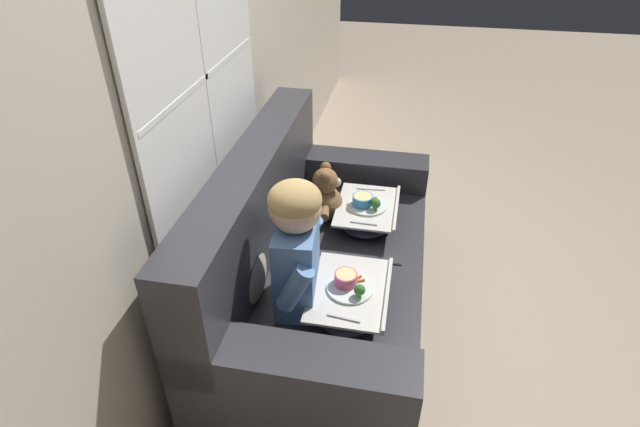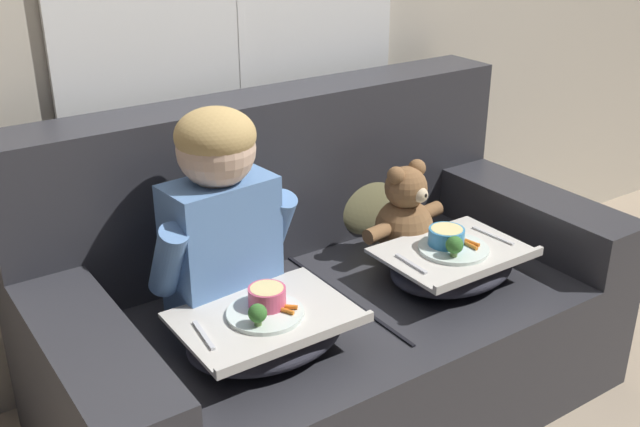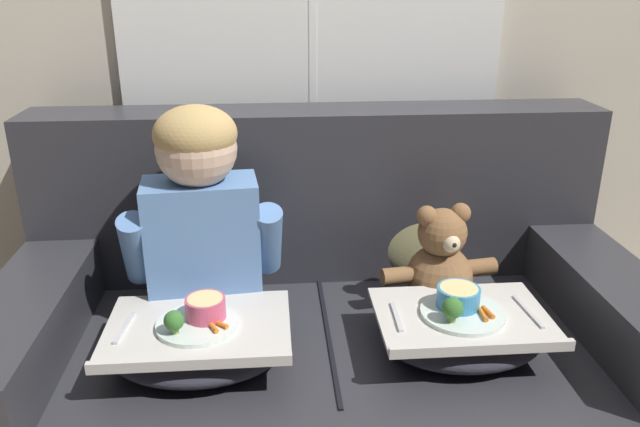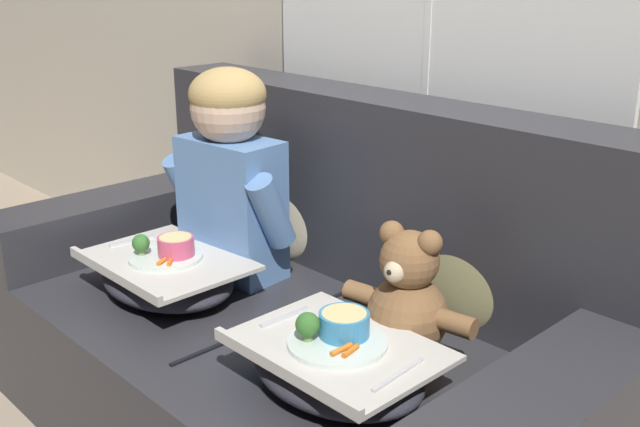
% 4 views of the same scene
% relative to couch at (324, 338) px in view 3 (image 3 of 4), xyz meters
% --- Properties ---
extents(wall_back_with_window, '(8.00, 0.08, 2.60)m').
position_rel_couch_xyz_m(wall_back_with_window, '(0.00, 0.52, 0.96)').
color(wall_back_with_window, beige).
rests_on(wall_back_with_window, ground_plane).
extents(couch, '(1.83, 0.98, 0.99)m').
position_rel_couch_xyz_m(couch, '(0.00, 0.00, 0.00)').
color(couch, '#2D2D33').
rests_on(couch, ground_plane).
extents(throw_pillow_behind_child, '(0.35, 0.17, 0.36)m').
position_rel_couch_xyz_m(throw_pillow_behind_child, '(-0.35, 0.23, 0.26)').
color(throw_pillow_behind_child, '#C1B293').
rests_on(throw_pillow_behind_child, couch).
extents(throw_pillow_behind_teddy, '(0.33, 0.16, 0.34)m').
position_rel_couch_xyz_m(throw_pillow_behind_teddy, '(0.35, 0.23, 0.26)').
color(throw_pillow_behind_teddy, '#898456').
rests_on(throw_pillow_behind_teddy, couch).
extents(child_figure, '(0.46, 0.24, 0.64)m').
position_rel_couch_xyz_m(child_figure, '(-0.35, 0.00, 0.44)').
color(child_figure, '#5B84BC').
rests_on(child_figure, couch).
extents(teddy_bear, '(0.36, 0.26, 0.34)m').
position_rel_couch_xyz_m(teddy_bear, '(0.35, -0.00, 0.24)').
color(teddy_bear, brown).
rests_on(teddy_bear, couch).
extents(lap_tray_child, '(0.47, 0.35, 0.19)m').
position_rel_couch_xyz_m(lap_tray_child, '(-0.35, -0.24, 0.16)').
color(lap_tray_child, '#2D2D38').
rests_on(lap_tray_child, child_figure).
extents(lap_tray_teddy, '(0.46, 0.34, 0.19)m').
position_rel_couch_xyz_m(lap_tray_teddy, '(0.35, -0.24, 0.16)').
color(lap_tray_teddy, '#2D2D38').
rests_on(lap_tray_teddy, teddy_bear).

